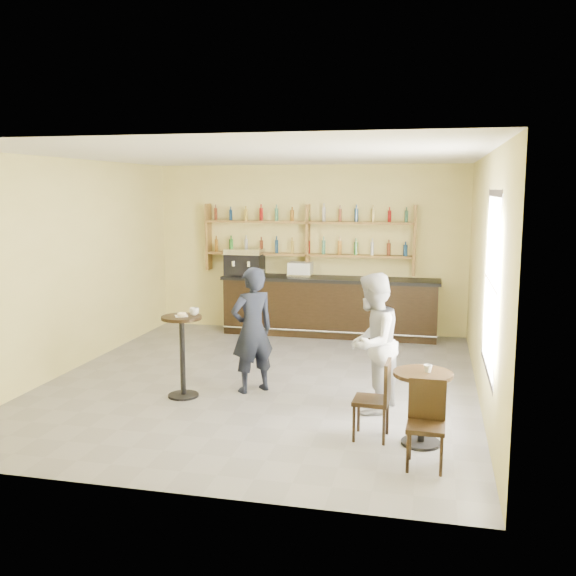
% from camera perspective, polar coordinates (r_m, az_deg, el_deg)
% --- Properties ---
extents(floor, '(7.00, 7.00, 0.00)m').
position_cam_1_polar(floor, '(9.35, -2.31, -8.29)').
color(floor, slate).
rests_on(floor, ground).
extents(ceiling, '(7.00, 7.00, 0.00)m').
position_cam_1_polar(ceiling, '(8.95, -2.44, 11.70)').
color(ceiling, white).
rests_on(ceiling, wall_back).
extents(wall_back, '(7.00, 0.00, 7.00)m').
position_cam_1_polar(wall_back, '(12.40, 1.88, 3.50)').
color(wall_back, '#ECDF86').
rests_on(wall_back, floor).
extents(wall_front, '(7.00, 0.00, 7.00)m').
position_cam_1_polar(wall_front, '(5.75, -11.58, -2.89)').
color(wall_front, '#ECDF86').
rests_on(wall_front, floor).
extents(wall_left, '(0.00, 7.00, 7.00)m').
position_cam_1_polar(wall_left, '(10.21, -18.85, 1.88)').
color(wall_left, '#ECDF86').
rests_on(wall_left, floor).
extents(wall_right, '(0.00, 7.00, 7.00)m').
position_cam_1_polar(wall_right, '(8.72, 17.01, 0.86)').
color(wall_right, '#ECDF86').
rests_on(wall_right, floor).
extents(window_pane, '(0.00, 2.00, 2.00)m').
position_cam_1_polar(window_pane, '(7.52, 17.62, 0.38)').
color(window_pane, white).
rests_on(window_pane, wall_right).
extents(window_frame, '(0.04, 1.70, 2.10)m').
position_cam_1_polar(window_frame, '(7.52, 17.58, 0.39)').
color(window_frame, black).
rests_on(window_frame, wall_right).
extents(shelf_unit, '(4.00, 0.26, 1.40)m').
position_cam_1_polar(shelf_unit, '(12.26, 1.77, 4.42)').
color(shelf_unit, brown).
rests_on(shelf_unit, wall_back).
extents(liquor_bottles, '(3.68, 0.10, 1.00)m').
position_cam_1_polar(liquor_bottles, '(12.25, 1.78, 5.21)').
color(liquor_bottles, '#8C5919').
rests_on(liquor_bottles, shelf_unit).
extents(bar_counter, '(4.08, 0.80, 1.10)m').
position_cam_1_polar(bar_counter, '(12.12, 3.72, -1.65)').
color(bar_counter, black).
rests_on(bar_counter, floor).
extents(espresso_machine, '(0.71, 0.47, 0.50)m').
position_cam_1_polar(espresso_machine, '(12.37, -3.88, 2.33)').
color(espresso_machine, black).
rests_on(espresso_machine, bar_counter).
extents(pastry_case, '(0.46, 0.37, 0.27)m').
position_cam_1_polar(pastry_case, '(12.12, 1.12, 1.66)').
color(pastry_case, silver).
rests_on(pastry_case, bar_counter).
extents(pedestal_table, '(0.64, 0.64, 1.10)m').
position_cam_1_polar(pedestal_table, '(8.65, -9.36, -6.04)').
color(pedestal_table, black).
rests_on(pedestal_table, floor).
extents(napkin, '(0.22, 0.22, 0.00)m').
position_cam_1_polar(napkin, '(8.53, -9.45, -2.47)').
color(napkin, white).
rests_on(napkin, pedestal_table).
extents(donut, '(0.14, 0.14, 0.04)m').
position_cam_1_polar(donut, '(8.51, -9.42, -2.32)').
color(donut, '#DCAF50').
rests_on(donut, napkin).
extents(cup_pedestal, '(0.16, 0.16, 0.10)m').
position_cam_1_polar(cup_pedestal, '(8.56, -8.34, -2.08)').
color(cup_pedestal, white).
rests_on(cup_pedestal, pedestal_table).
extents(man_main, '(0.74, 0.73, 1.72)m').
position_cam_1_polar(man_main, '(8.71, -3.19, -3.74)').
color(man_main, black).
rests_on(man_main, floor).
extents(cafe_table, '(0.76, 0.76, 0.81)m').
position_cam_1_polar(cafe_table, '(7.18, 11.81, -10.43)').
color(cafe_table, black).
rests_on(cafe_table, floor).
extents(cup_cafe, '(0.10, 0.10, 0.08)m').
position_cam_1_polar(cup_cafe, '(7.05, 12.34, -7.02)').
color(cup_cafe, white).
rests_on(cup_cafe, cafe_table).
extents(chair_west, '(0.40, 0.40, 0.89)m').
position_cam_1_polar(chair_west, '(7.24, 7.41, -9.81)').
color(chair_west, black).
rests_on(chair_west, floor).
extents(chair_south, '(0.38, 0.38, 0.87)m').
position_cam_1_polar(chair_south, '(6.61, 12.15, -11.91)').
color(chair_south, black).
rests_on(chair_south, floor).
extents(patron_second, '(0.86, 0.99, 1.74)m').
position_cam_1_polar(patron_second, '(7.99, 7.48, -4.87)').
color(patron_second, '#95969A').
rests_on(patron_second, floor).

